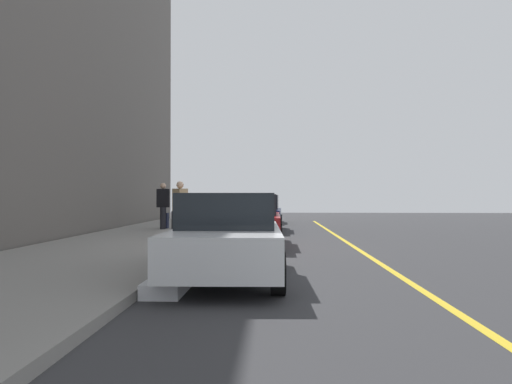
{
  "coord_description": "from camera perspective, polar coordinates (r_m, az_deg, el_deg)",
  "views": [
    {
      "loc": [
        13.99,
        0.92,
        1.46
      ],
      "look_at": [
        -1.41,
        0.32,
        1.59
      ],
      "focal_mm": 33.65,
      "sensor_mm": 36.0,
      "label": 1
    }
  ],
  "objects": [
    {
      "name": "parked_car_red",
      "position": [
        14.19,
        -0.82,
        -3.33
      ],
      "size": [
        4.29,
        1.91,
        1.51
      ],
      "color": "black",
      "rests_on": "ground"
    },
    {
      "name": "ground_plane",
      "position": [
        14.1,
        -1.54,
        -6.43
      ],
      "size": [
        56.0,
        56.0,
        0.0
      ],
      "primitive_type": "plane",
      "color": "#333335"
    },
    {
      "name": "pedestrian_tan_coat",
      "position": [
        15.4,
        -9.02,
        -1.83
      ],
      "size": [
        0.56,
        0.54,
        1.78
      ],
      "color": "black",
      "rests_on": "sidewalk"
    },
    {
      "name": "parked_car_black",
      "position": [
        26.24,
        0.57,
        -2.02
      ],
      "size": [
        4.14,
        1.96,
        1.51
      ],
      "color": "black",
      "rests_on": "ground"
    },
    {
      "name": "parked_car_navy",
      "position": [
        20.16,
        0.37,
        -2.48
      ],
      "size": [
        4.38,
        1.98,
        1.51
      ],
      "color": "black",
      "rests_on": "ground"
    },
    {
      "name": "rolling_suitcase",
      "position": [
        19.87,
        -10.71,
        -3.35
      ],
      "size": [
        0.34,
        0.22,
        0.98
      ],
      "color": "#191E38",
      "rests_on": "sidewalk"
    },
    {
      "name": "lane_stripe_centre",
      "position": [
        14.25,
        11.49,
        -6.34
      ],
      "size": [
        28.0,
        0.14,
        0.01
      ],
      "primitive_type": "cube",
      "color": "gold",
      "rests_on": "ground"
    },
    {
      "name": "sidewalk",
      "position": [
        14.68,
        -14.57,
        -5.89
      ],
      "size": [
        28.0,
        4.6,
        0.15
      ],
      "primitive_type": "cube",
      "color": "gray",
      "rests_on": "ground"
    },
    {
      "name": "pedestrian_black_coat",
      "position": [
        19.5,
        -10.98,
        -1.45
      ],
      "size": [
        0.6,
        0.53,
        1.83
      ],
      "color": "black",
      "rests_on": "sidewalk"
    },
    {
      "name": "parked_car_white",
      "position": [
        8.5,
        -3.38,
        -5.24
      ],
      "size": [
        4.26,
        1.99,
        1.51
      ],
      "color": "black",
      "rests_on": "ground"
    },
    {
      "name": "snow_bank_curb",
      "position": [
        10.87,
        -6.42,
        -7.62
      ],
      "size": [
        8.17,
        0.56,
        0.22
      ],
      "primitive_type": "cube",
      "color": "white",
      "rests_on": "ground"
    }
  ]
}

